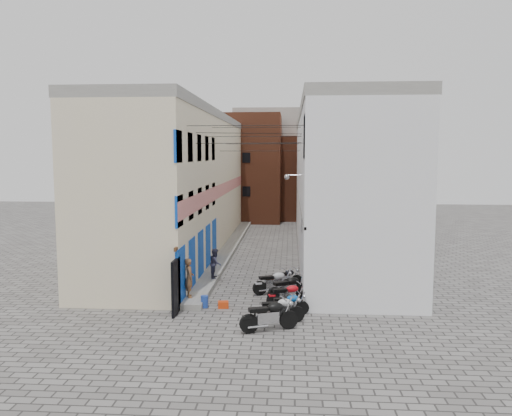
% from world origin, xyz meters
% --- Properties ---
extents(ground, '(90.00, 90.00, 0.00)m').
position_xyz_m(ground, '(0.00, 0.00, 0.00)').
color(ground, '#5B5856').
rests_on(ground, ground).
extents(plinth, '(0.90, 26.00, 0.25)m').
position_xyz_m(plinth, '(-2.05, 13.00, 0.12)').
color(plinth, gray).
rests_on(plinth, ground).
extents(building_left, '(5.10, 27.00, 9.00)m').
position_xyz_m(building_left, '(-4.98, 12.95, 4.50)').
color(building_left, beige).
rests_on(building_left, ground).
extents(building_right, '(5.94, 26.00, 9.00)m').
position_xyz_m(building_right, '(5.00, 13.00, 4.51)').
color(building_right, white).
rests_on(building_right, ground).
extents(building_far_brick_left, '(6.00, 6.00, 10.00)m').
position_xyz_m(building_far_brick_left, '(-2.00, 28.00, 5.00)').
color(building_far_brick_left, brown).
rests_on(building_far_brick_left, ground).
extents(building_far_brick_right, '(5.00, 6.00, 8.00)m').
position_xyz_m(building_far_brick_right, '(3.00, 30.00, 4.00)').
color(building_far_brick_right, brown).
rests_on(building_far_brick_right, ground).
extents(building_far_concrete, '(8.00, 5.00, 11.00)m').
position_xyz_m(building_far_concrete, '(0.00, 34.00, 5.50)').
color(building_far_concrete, gray).
rests_on(building_far_concrete, ground).
extents(far_shopfront, '(2.00, 0.30, 2.40)m').
position_xyz_m(far_shopfront, '(0.00, 25.20, 1.20)').
color(far_shopfront, black).
rests_on(far_shopfront, ground).
extents(overhead_wires, '(5.80, 13.02, 1.32)m').
position_xyz_m(overhead_wires, '(0.00, 7.64, 7.12)').
color(overhead_wires, black).
rests_on(overhead_wires, ground).
extents(motorcycle_a, '(2.27, 1.41, 1.26)m').
position_xyz_m(motorcycle_a, '(1.23, -2.08, 0.63)').
color(motorcycle_a, black).
rests_on(motorcycle_a, ground).
extents(motorcycle_b, '(2.01, 0.99, 1.12)m').
position_xyz_m(motorcycle_b, '(1.57, -1.16, 0.56)').
color(motorcycle_b, '#BBBBC0').
rests_on(motorcycle_b, ground).
extents(motorcycle_c, '(1.75, 0.88, 0.97)m').
position_xyz_m(motorcycle_c, '(1.90, -0.24, 0.48)').
color(motorcycle_c, '#0B51A6').
rests_on(motorcycle_c, ground).
extents(motorcycle_d, '(1.92, 1.10, 1.06)m').
position_xyz_m(motorcycle_d, '(1.88, 0.93, 0.53)').
color(motorcycle_d, red).
rests_on(motorcycle_d, ground).
extents(motorcycle_e, '(2.08, 1.65, 1.19)m').
position_xyz_m(motorcycle_e, '(1.90, 1.84, 0.59)').
color(motorcycle_e, black).
rests_on(motorcycle_e, ground).
extents(motorcycle_f, '(2.14, 1.44, 1.19)m').
position_xyz_m(motorcycle_f, '(1.25, 2.73, 0.59)').
color(motorcycle_f, '#B6B6BB').
rests_on(motorcycle_f, ground).
extents(motorcycle_g, '(1.75, 1.23, 0.98)m').
position_xyz_m(motorcycle_g, '(1.76, 3.97, 0.49)').
color(motorcycle_g, black).
rests_on(motorcycle_g, ground).
extents(person_a, '(0.59, 0.71, 1.66)m').
position_xyz_m(person_a, '(-2.30, 1.12, 1.08)').
color(person_a, brown).
rests_on(person_a, plinth).
extents(person_b, '(0.59, 0.73, 1.45)m').
position_xyz_m(person_b, '(-1.70, 4.51, 0.97)').
color(person_b, '#2E2F46').
rests_on(person_b, plinth).
extents(water_jug_near, '(0.38, 0.38, 0.49)m').
position_xyz_m(water_jug_near, '(-1.55, 0.50, 0.24)').
color(water_jug_near, '#2141A5').
rests_on(water_jug_near, ground).
extents(water_jug_far, '(0.38, 0.38, 0.46)m').
position_xyz_m(water_jug_far, '(-1.55, 0.50, 0.23)').
color(water_jug_far, blue).
rests_on(water_jug_far, ground).
extents(red_crate, '(0.47, 0.38, 0.27)m').
position_xyz_m(red_crate, '(-0.77, 0.50, 0.13)').
color(red_crate, red).
rests_on(red_crate, ground).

